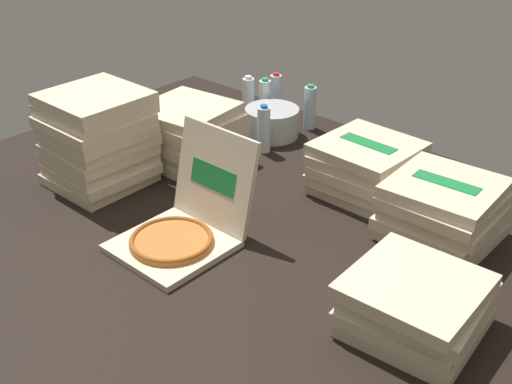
% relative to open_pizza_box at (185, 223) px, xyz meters
% --- Properties ---
extents(ground_plane, '(3.20, 2.40, 0.02)m').
position_rel_open_pizza_box_xyz_m(ground_plane, '(0.15, 0.20, -0.09)').
color(ground_plane, black).
extents(open_pizza_box, '(0.40, 0.50, 0.42)m').
position_rel_open_pizza_box_xyz_m(open_pizza_box, '(0.00, 0.00, 0.00)').
color(open_pizza_box, beige).
rests_on(open_pizza_box, ground_plane).
extents(pizza_stack_left_mid, '(0.46, 0.46, 0.29)m').
position_rel_open_pizza_box_xyz_m(pizza_stack_left_mid, '(-0.51, 0.50, 0.06)').
color(pizza_stack_left_mid, beige).
rests_on(pizza_stack_left_mid, ground_plane).
extents(pizza_stack_right_mid, '(0.45, 0.45, 0.19)m').
position_rel_open_pizza_box_xyz_m(pizza_stack_right_mid, '(0.93, 0.15, 0.01)').
color(pizza_stack_right_mid, beige).
rests_on(pizza_stack_right_mid, ground_plane).
extents(pizza_stack_center_far, '(0.43, 0.43, 0.24)m').
position_rel_open_pizza_box_xyz_m(pizza_stack_center_far, '(0.73, 0.71, 0.04)').
color(pizza_stack_center_far, beige).
rests_on(pizza_stack_center_far, ground_plane).
extents(pizza_stack_right_far, '(0.43, 0.42, 0.24)m').
position_rel_open_pizza_box_xyz_m(pizza_stack_right_far, '(0.31, 0.82, 0.04)').
color(pizza_stack_right_far, beige).
rests_on(pizza_stack_right_far, ground_plane).
extents(pizza_stack_left_near, '(0.43, 0.43, 0.44)m').
position_rel_open_pizza_box_xyz_m(pizza_stack_left_near, '(-0.66, 0.08, 0.13)').
color(pizza_stack_left_near, beige).
rests_on(pizza_stack_left_near, ground_plane).
extents(ice_bucket, '(0.29, 0.29, 0.15)m').
position_rel_open_pizza_box_xyz_m(ice_bucket, '(-0.42, 1.01, -0.01)').
color(ice_bucket, '#B7BABF').
rests_on(ice_bucket, ground_plane).
extents(water_bottle_0, '(0.07, 0.07, 0.25)m').
position_rel_open_pizza_box_xyz_m(water_bottle_0, '(-0.32, 0.83, 0.04)').
color(water_bottle_0, silver).
rests_on(water_bottle_0, ground_plane).
extents(water_bottle_1, '(0.07, 0.07, 0.25)m').
position_rel_open_pizza_box_xyz_m(water_bottle_1, '(-0.58, 1.14, 0.04)').
color(water_bottle_1, white).
rests_on(water_bottle_1, ground_plane).
extents(water_bottle_2, '(0.07, 0.07, 0.25)m').
position_rel_open_pizza_box_xyz_m(water_bottle_2, '(-0.59, 1.25, 0.04)').
color(water_bottle_2, silver).
rests_on(water_bottle_2, ground_plane).
extents(water_bottle_3, '(0.07, 0.07, 0.25)m').
position_rel_open_pizza_box_xyz_m(water_bottle_3, '(-0.33, 1.22, 0.04)').
color(water_bottle_3, silver).
rests_on(water_bottle_3, ground_plane).
extents(water_bottle_4, '(0.07, 0.07, 0.25)m').
position_rel_open_pizza_box_xyz_m(water_bottle_4, '(-0.67, 1.10, 0.04)').
color(water_bottle_4, white).
rests_on(water_bottle_4, ground_plane).
extents(water_bottle_5, '(0.07, 0.07, 0.25)m').
position_rel_open_pizza_box_xyz_m(water_bottle_5, '(-0.53, 0.76, 0.04)').
color(water_bottle_5, white).
rests_on(water_bottle_5, ground_plane).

